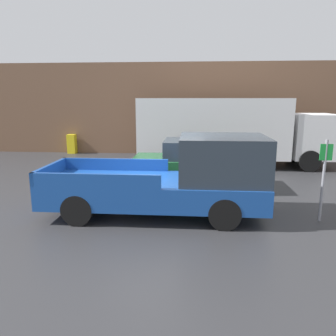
# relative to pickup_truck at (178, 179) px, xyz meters

# --- Properties ---
(ground_plane) EXTENTS (60.00, 60.00, 0.00)m
(ground_plane) POSITION_rel_pickup_truck_xyz_m (-0.55, 0.34, -0.98)
(ground_plane) COLOR #2D2D30
(building_wall) EXTENTS (28.00, 0.15, 4.96)m
(building_wall) POSITION_rel_pickup_truck_xyz_m (-0.55, 9.90, 1.50)
(building_wall) COLOR brown
(building_wall) RESTS_ON ground
(pickup_truck) EXTENTS (5.71, 2.11, 2.11)m
(pickup_truck) POSITION_rel_pickup_truck_xyz_m (0.00, 0.00, 0.00)
(pickup_truck) COLOR #194799
(pickup_truck) RESTS_ON ground
(car) EXTENTS (4.28, 1.97, 1.66)m
(car) POSITION_rel_pickup_truck_xyz_m (0.49, 2.83, -0.14)
(car) COLOR #1E592D
(car) RESTS_ON ground
(delivery_truck) EXTENTS (8.67, 2.44, 3.05)m
(delivery_truck) POSITION_rel_pickup_truck_xyz_m (1.98, 6.80, 0.68)
(delivery_truck) COLOR white
(delivery_truck) RESTS_ON ground
(parking_sign) EXTENTS (0.30, 0.07, 2.06)m
(parking_sign) POSITION_rel_pickup_truck_xyz_m (3.61, -0.16, 0.19)
(parking_sign) COLOR gray
(parking_sign) RESTS_ON ground
(newspaper_box) EXTENTS (0.45, 0.40, 1.07)m
(newspaper_box) POSITION_rel_pickup_truck_xyz_m (-6.47, 9.57, -0.45)
(newspaper_box) COLOR gold
(newspaper_box) RESTS_ON ground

